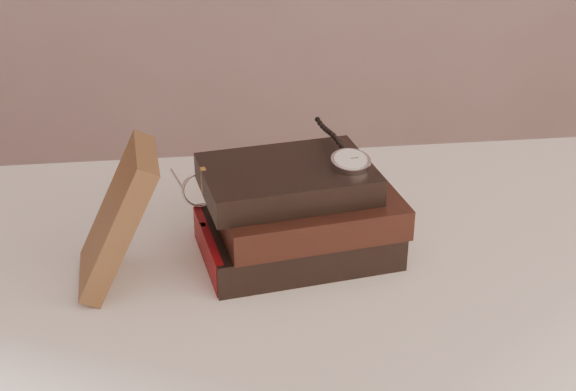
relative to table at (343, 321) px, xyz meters
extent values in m
cube|color=white|center=(0.00, 0.00, 0.07)|extent=(1.00, 0.60, 0.04)
cube|color=white|center=(0.00, 0.00, 0.01)|extent=(0.88, 0.49, 0.08)
cylinder|color=white|center=(0.45, 0.25, -0.30)|extent=(0.05, 0.05, 0.71)
cube|color=black|center=(-0.06, 0.02, 0.11)|extent=(0.24, 0.18, 0.04)
cube|color=beige|center=(-0.05, 0.02, 0.11)|extent=(0.23, 0.17, 0.03)
cube|color=gold|center=(-0.16, 0.02, 0.11)|extent=(0.01, 0.01, 0.04)
cube|color=maroon|center=(-0.16, 0.00, 0.11)|extent=(0.03, 0.14, 0.04)
cube|color=black|center=(-0.04, 0.01, 0.15)|extent=(0.22, 0.17, 0.04)
cube|color=beige|center=(-0.04, 0.01, 0.15)|extent=(0.21, 0.16, 0.03)
cube|color=gold|center=(-0.14, 0.02, 0.15)|extent=(0.01, 0.01, 0.04)
cube|color=black|center=(-0.07, 0.02, 0.18)|extent=(0.21, 0.16, 0.03)
cube|color=beige|center=(-0.06, 0.02, 0.18)|extent=(0.20, 0.15, 0.02)
cube|color=gold|center=(-0.16, 0.03, 0.18)|extent=(0.01, 0.01, 0.03)
cube|color=#472F1B|center=(-0.25, -0.02, 0.17)|extent=(0.10, 0.11, 0.16)
cylinder|color=silver|center=(0.00, 0.01, 0.21)|extent=(0.05, 0.05, 0.02)
cylinder|color=white|center=(0.00, 0.01, 0.21)|extent=(0.04, 0.04, 0.01)
torus|color=silver|center=(0.00, 0.01, 0.21)|extent=(0.05, 0.05, 0.01)
cylinder|color=silver|center=(0.00, 0.04, 0.21)|extent=(0.01, 0.01, 0.01)
cube|color=black|center=(0.00, 0.02, 0.21)|extent=(0.00, 0.01, 0.00)
cube|color=black|center=(0.01, 0.01, 0.21)|extent=(0.01, 0.00, 0.00)
sphere|color=black|center=(0.00, 0.05, 0.21)|extent=(0.01, 0.01, 0.01)
sphere|color=black|center=(0.00, 0.06, 0.21)|extent=(0.01, 0.01, 0.01)
sphere|color=black|center=(0.00, 0.07, 0.21)|extent=(0.01, 0.01, 0.01)
sphere|color=black|center=(0.00, 0.07, 0.21)|extent=(0.01, 0.01, 0.01)
sphere|color=black|center=(-0.01, 0.08, 0.21)|extent=(0.01, 0.01, 0.01)
sphere|color=black|center=(-0.01, 0.09, 0.21)|extent=(0.01, 0.01, 0.01)
sphere|color=black|center=(-0.01, 0.10, 0.21)|extent=(0.01, 0.01, 0.01)
sphere|color=black|center=(-0.01, 0.11, 0.21)|extent=(0.01, 0.01, 0.01)
sphere|color=black|center=(-0.01, 0.12, 0.21)|extent=(0.01, 0.01, 0.01)
sphere|color=black|center=(-0.01, 0.13, 0.21)|extent=(0.01, 0.01, 0.01)
torus|color=silver|center=(-0.16, 0.07, 0.15)|extent=(0.05, 0.02, 0.04)
torus|color=silver|center=(-0.12, 0.08, 0.15)|extent=(0.05, 0.02, 0.04)
cylinder|color=silver|center=(-0.14, 0.07, 0.16)|extent=(0.01, 0.00, 0.00)
cylinder|color=silver|center=(-0.19, 0.11, 0.15)|extent=(0.02, 0.10, 0.02)
cylinder|color=silver|center=(-0.11, 0.13, 0.15)|extent=(0.02, 0.10, 0.02)
camera|label=1|loc=(-0.16, -0.79, 0.59)|focal=50.88mm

